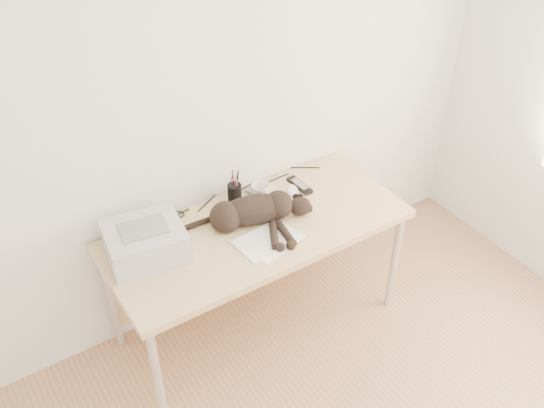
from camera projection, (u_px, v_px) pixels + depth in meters
wall_back at (218, 104)px, 3.07m from camera, size 3.50×0.00×3.50m
desk at (249, 237)px, 3.31m from camera, size 1.60×0.70×0.74m
printer at (145, 242)px, 2.95m from camera, size 0.41×0.36×0.18m
papers at (269, 241)px, 3.08m from camera, size 0.36×0.29×0.01m
cat at (250, 212)px, 3.15m from camera, size 0.71×0.47×0.17m
mug at (261, 192)px, 3.34m from camera, size 0.14×0.14×0.10m
pen_cup at (235, 193)px, 3.32m from camera, size 0.08×0.08×0.20m
remote_grey at (258, 196)px, 3.37m from camera, size 0.07×0.19×0.02m
remote_black at (300, 185)px, 3.45m from camera, size 0.06×0.19×0.02m
mouse at (292, 189)px, 3.41m from camera, size 0.11×0.13×0.04m
cable_tangle at (228, 196)px, 3.37m from camera, size 1.36×0.07×0.01m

